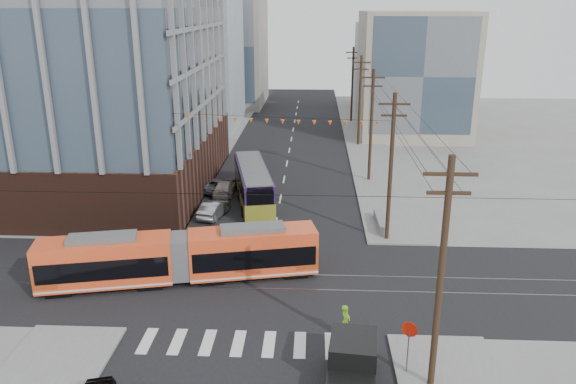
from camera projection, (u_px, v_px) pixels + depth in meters
The scene contains 17 objects.
ground at pixel (259, 314), 31.92m from camera, with size 160.00×160.00×0.00m, color slate.
office_building at pixel (37, 33), 50.19m from camera, with size 30.00×25.00×28.60m, color #381E16.
bg_bldg_nw_near at pixel (174, 63), 79.12m from camera, with size 18.00×16.00×18.00m, color #8C99A5.
bg_bldg_ne_near at pixel (414, 74), 74.16m from camera, with size 14.00×14.00×16.00m, color gray.
bg_bldg_nw_far at pixel (218, 46), 97.62m from camera, with size 16.00×18.00×20.00m, color gray.
bg_bldg_ne_far at pixel (405, 67), 93.34m from camera, with size 16.00×16.00×14.00m, color #8C99A5.
utility_pole_near at pixel (440, 279), 24.11m from camera, with size 0.30×0.30×11.00m, color black.
utility_pole_far at pixel (352, 85), 82.87m from camera, with size 0.30×0.30×11.00m, color black.
streetcar at pixel (180, 257), 35.20m from camera, with size 17.25×2.43×3.32m, color #F44E23, non-canonical shape.
city_bus at pixel (253, 183), 49.83m from camera, with size 2.52×11.61×3.29m, color #2B1848, non-canonical shape.
pickup_truck at pixel (351, 379), 24.71m from camera, with size 2.14×5.98×2.03m, color black, non-canonical shape.
parked_car_silver at pixel (214, 209), 46.44m from camera, with size 1.45×4.16×1.37m, color #9399A0.
parked_car_white at pixel (225, 188), 51.84m from camera, with size 1.81×4.44×1.29m, color #BEAFAD.
parked_car_grey at pixel (220, 185), 52.84m from camera, with size 2.09×4.54×1.26m, color #505158.
pedestrian at pixel (346, 321), 29.41m from camera, with size 0.68×0.44×1.86m, color #95E925.
stop_sign at pixel (408, 350), 26.32m from camera, with size 0.80×0.80×2.62m, color red, non-canonical shape.
jersey_barrier at pixel (380, 223), 44.19m from camera, with size 0.94×4.16×0.83m, color gray.
Camera 1 is at (2.97, -27.98, 16.67)m, focal length 35.00 mm.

